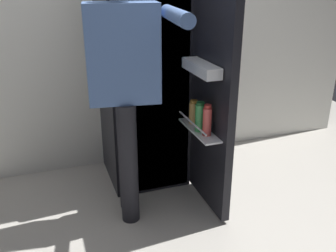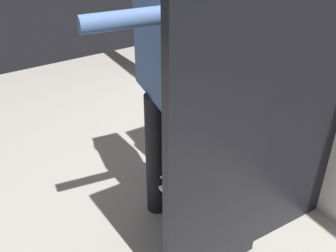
{
  "view_description": "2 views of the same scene",
  "coord_description": "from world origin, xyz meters",
  "views": [
    {
      "loc": [
        -0.72,
        -2.14,
        1.56
      ],
      "look_at": [
        -0.0,
        -0.08,
        0.67
      ],
      "focal_mm": 39.44,
      "sensor_mm": 36.0,
      "label": 1
    },
    {
      "loc": [
        1.48,
        -1.0,
        1.88
      ],
      "look_at": [
        -0.05,
        -0.08,
        0.76
      ],
      "focal_mm": 43.37,
      "sensor_mm": 36.0,
      "label": 2
    }
  ],
  "objects": [
    {
      "name": "ground_plane",
      "position": [
        0.0,
        0.0,
        0.0
      ],
      "size": [
        5.92,
        5.92,
        0.0
      ],
      "primitive_type": "plane",
      "color": "#B7B2A8"
    },
    {
      "name": "person",
      "position": [
        -0.24,
        0.04,
        1.01
      ],
      "size": [
        0.56,
        0.79,
        1.67
      ],
      "color": "black",
      "rests_on": "ground_plane"
    },
    {
      "name": "refrigerator",
      "position": [
        0.03,
        0.5,
        0.83
      ],
      "size": [
        0.65,
        1.17,
        1.66
      ],
      "color": "black",
      "rests_on": "ground_plane"
    },
    {
      "name": "kitchen_wall",
      "position": [
        0.0,
        0.91,
        1.3
      ],
      "size": [
        4.4,
        0.1,
        2.61
      ],
      "primitive_type": "cube",
      "color": "silver",
      "rests_on": "ground_plane"
    }
  ]
}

